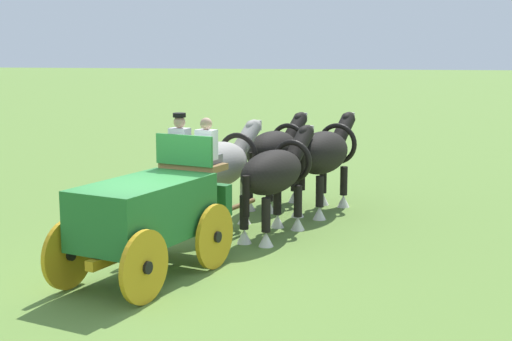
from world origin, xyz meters
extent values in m
plane|color=olive|center=(0.00, 0.00, 0.00)|extent=(220.00, 220.00, 0.00)
cube|color=#236B2D|center=(0.00, 0.00, 1.18)|extent=(2.87, 2.06, 0.99)
cube|color=brown|center=(1.46, -0.49, 1.71)|extent=(0.90, 1.30, 0.12)
cube|color=#236B2D|center=(1.84, -0.61, 1.03)|extent=(0.56, 1.07, 0.60)
cube|color=#236B2D|center=(1.18, -0.39, 2.05)|extent=(0.43, 1.14, 0.55)
cube|color=gold|center=(0.00, 0.00, 0.58)|extent=(2.75, 1.05, 0.16)
cylinder|color=gold|center=(1.22, 0.39, 0.58)|extent=(1.13, 0.44, 1.16)
cylinder|color=black|center=(1.22, 0.39, 0.58)|extent=(0.25, 0.23, 0.20)
cylinder|color=gold|center=(0.74, -1.05, 0.58)|extent=(1.13, 0.44, 1.16)
cylinder|color=black|center=(0.74, -1.05, 0.58)|extent=(0.25, 0.23, 0.20)
cylinder|color=gold|center=(-0.74, 1.05, 0.58)|extent=(1.13, 0.44, 1.16)
cylinder|color=black|center=(-0.74, 1.05, 0.58)|extent=(0.25, 0.23, 0.20)
cylinder|color=gold|center=(-1.22, -0.39, 0.58)|extent=(1.13, 0.44, 1.16)
cylinder|color=black|center=(-1.22, -0.39, 0.58)|extent=(0.25, 0.23, 0.20)
cylinder|color=brown|center=(2.46, -0.82, 0.63)|extent=(2.50, 0.92, 0.10)
cube|color=slate|center=(1.67, -0.25, 1.85)|extent=(0.48, 0.43, 0.16)
cube|color=silver|center=(1.56, -0.21, 2.13)|extent=(0.34, 0.42, 0.55)
sphere|color=tan|center=(1.56, -0.21, 2.51)|extent=(0.22, 0.22, 0.22)
cylinder|color=black|center=(1.56, -0.21, 2.64)|extent=(0.24, 0.24, 0.08)
cube|color=slate|center=(1.49, -0.80, 1.85)|extent=(0.48, 0.43, 0.16)
cube|color=silver|center=(1.37, -0.76, 2.13)|extent=(0.34, 0.42, 0.55)
sphere|color=tan|center=(1.37, -0.76, 2.51)|extent=(0.22, 0.22, 0.22)
ellipsoid|color=#9E998E|center=(3.52, -0.49, 1.41)|extent=(2.17, 1.54, 0.97)
cylinder|color=#9E998E|center=(4.26, -0.45, 0.65)|extent=(0.18, 0.18, 0.70)
cone|color=silver|center=(4.26, -0.45, 0.15)|extent=(0.30, 0.30, 0.30)
cylinder|color=#9E998E|center=(4.09, -0.95, 0.65)|extent=(0.18, 0.18, 0.70)
cone|color=silver|center=(4.09, -0.95, 0.15)|extent=(0.30, 0.30, 0.30)
cylinder|color=#9E998E|center=(2.95, -0.02, 0.65)|extent=(0.18, 0.18, 0.70)
cone|color=silver|center=(2.95, -0.02, 0.15)|extent=(0.30, 0.30, 0.30)
cylinder|color=#9E998E|center=(2.78, -0.52, 0.65)|extent=(0.18, 0.18, 0.70)
cone|color=silver|center=(2.78, -0.52, 0.15)|extent=(0.30, 0.30, 0.30)
cylinder|color=#9E998E|center=(4.71, -0.88, 1.81)|extent=(1.01, 0.64, 0.81)
ellipsoid|color=#9E998E|center=(5.06, -1.00, 2.07)|extent=(0.65, 0.44, 0.32)
cube|color=silver|center=(5.32, -1.09, 2.07)|extent=(0.09, 0.11, 0.24)
torus|color=black|center=(4.36, -0.76, 1.51)|extent=(0.43, 0.98, 0.99)
cylinder|color=black|center=(2.54, -0.16, 1.11)|extent=(0.14, 0.14, 0.80)
ellipsoid|color=black|center=(3.11, -1.72, 1.35)|extent=(2.30, 1.52, 0.89)
cylinder|color=black|center=(3.89, -1.72, 0.63)|extent=(0.18, 0.18, 0.68)
cone|color=silver|center=(3.89, -1.72, 0.15)|extent=(0.30, 0.30, 0.29)
cylinder|color=black|center=(3.74, -2.19, 0.63)|extent=(0.18, 0.18, 0.68)
cone|color=silver|center=(3.74, -2.19, 0.15)|extent=(0.30, 0.30, 0.29)
cylinder|color=black|center=(2.48, -1.25, 0.63)|extent=(0.18, 0.18, 0.68)
cone|color=silver|center=(2.48, -1.25, 0.15)|extent=(0.30, 0.30, 0.29)
cylinder|color=black|center=(2.33, -1.72, 0.63)|extent=(0.18, 0.18, 0.68)
cone|color=silver|center=(2.33, -1.72, 0.15)|extent=(0.30, 0.30, 0.29)
cylinder|color=black|center=(4.37, -2.14, 1.75)|extent=(1.01, 0.64, 0.81)
ellipsoid|color=black|center=(4.72, -2.25, 2.00)|extent=(0.65, 0.44, 0.32)
cube|color=silver|center=(4.98, -2.34, 2.00)|extent=(0.09, 0.11, 0.24)
torus|color=black|center=(4.02, -2.02, 1.45)|extent=(0.40, 0.91, 0.92)
cylinder|color=black|center=(2.05, -1.37, 1.05)|extent=(0.14, 0.14, 0.80)
ellipsoid|color=black|center=(5.99, -1.31, 1.37)|extent=(2.19, 1.55, 0.98)
cylinder|color=black|center=(6.73, -1.27, 0.62)|extent=(0.18, 0.18, 0.67)
cone|color=silver|center=(6.73, -1.27, 0.14)|extent=(0.30, 0.30, 0.29)
cylinder|color=black|center=(6.56, -1.78, 0.62)|extent=(0.18, 0.18, 0.67)
cone|color=silver|center=(6.56, -1.78, 0.14)|extent=(0.30, 0.30, 0.29)
cylinder|color=black|center=(5.41, -0.83, 0.62)|extent=(0.18, 0.18, 0.67)
cone|color=silver|center=(5.41, -0.83, 0.14)|extent=(0.30, 0.30, 0.29)
cylinder|color=black|center=(5.24, -1.34, 0.62)|extent=(0.18, 0.18, 0.67)
cone|color=silver|center=(5.24, -1.34, 0.14)|extent=(0.30, 0.30, 0.29)
cylinder|color=black|center=(7.18, -1.70, 1.78)|extent=(1.01, 0.64, 0.81)
ellipsoid|color=black|center=(7.53, -1.82, 2.04)|extent=(0.65, 0.44, 0.32)
cube|color=silver|center=(7.80, -1.91, 2.04)|extent=(0.09, 0.11, 0.24)
torus|color=black|center=(6.83, -1.59, 1.47)|extent=(0.43, 0.99, 1.00)
cylinder|color=black|center=(5.00, -0.98, 1.07)|extent=(0.14, 0.14, 0.80)
ellipsoid|color=black|center=(5.58, -2.54, 1.42)|extent=(2.34, 1.61, 0.99)
cylinder|color=black|center=(6.37, -2.52, 0.65)|extent=(0.18, 0.18, 0.70)
cone|color=silver|center=(6.37, -2.52, 0.15)|extent=(0.30, 0.30, 0.30)
cylinder|color=black|center=(6.20, -3.03, 0.65)|extent=(0.18, 0.18, 0.70)
cone|color=silver|center=(6.20, -3.03, 0.15)|extent=(0.30, 0.30, 0.30)
cylinder|color=black|center=(4.96, -2.04, 0.65)|extent=(0.18, 0.18, 0.70)
cone|color=silver|center=(4.96, -2.04, 0.15)|extent=(0.30, 0.30, 0.30)
cylinder|color=black|center=(4.78, -2.56, 0.65)|extent=(0.18, 0.18, 0.70)
cone|color=silver|center=(4.78, -2.56, 0.15)|extent=(0.30, 0.30, 0.30)
cylinder|color=black|center=(6.84, -2.96, 1.83)|extent=(1.01, 0.64, 0.81)
ellipsoid|color=black|center=(7.19, -3.07, 2.09)|extent=(0.65, 0.44, 0.32)
cube|color=silver|center=(7.45, -3.16, 2.09)|extent=(0.09, 0.11, 0.24)
torus|color=black|center=(6.49, -2.84, 1.52)|extent=(0.43, 1.00, 1.01)
cylinder|color=black|center=(4.52, -2.19, 1.12)|extent=(0.14, 0.14, 0.80)
camera|label=1|loc=(-11.67, -3.88, 3.92)|focal=52.08mm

